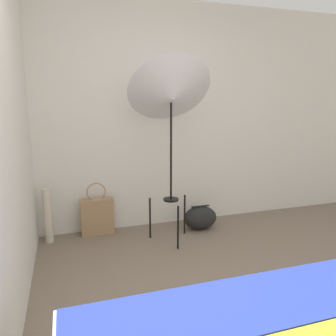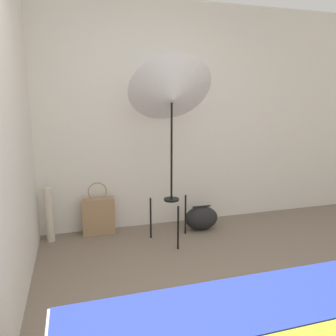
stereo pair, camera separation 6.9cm
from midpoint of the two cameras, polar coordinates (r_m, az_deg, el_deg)
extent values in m
cube|color=silver|center=(3.84, -3.46, 8.72)|extent=(8.00, 0.05, 2.60)
cube|color=silver|center=(2.46, -25.76, 5.87)|extent=(0.05, 8.00, 2.60)
cube|color=#283DAD|center=(1.87, 12.34, -22.64)|extent=(1.81, 0.47, 0.04)
cylinder|color=black|center=(3.38, 2.36, -10.37)|extent=(0.02, 0.02, 0.46)
cylinder|color=black|center=(3.64, -2.49, -8.71)|extent=(0.02, 0.02, 0.46)
cylinder|color=black|center=(3.75, 3.59, -8.09)|extent=(0.02, 0.02, 0.46)
cylinder|color=black|center=(3.51, 1.16, -5.51)|extent=(0.16, 0.16, 0.02)
cylinder|color=black|center=(3.39, 1.20, 3.38)|extent=(0.02, 0.02, 1.10)
cone|color=silver|center=(3.35, 1.24, 12.69)|extent=(0.87, 0.71, 0.74)
cube|color=#9E7A56|center=(3.82, -11.51, -8.25)|extent=(0.36, 0.11, 0.42)
torus|color=#9E7A56|center=(3.73, -11.69, -4.05)|extent=(0.21, 0.01, 0.21)
ellipsoid|color=black|center=(3.93, 6.32, -8.64)|extent=(0.40, 0.27, 0.27)
cube|color=black|center=(3.88, 6.36, -6.68)|extent=(0.22, 0.04, 0.01)
cylinder|color=beige|center=(3.75, -19.48, -7.67)|extent=(0.09, 0.09, 0.60)
camera|label=1|loc=(0.03, -89.38, 0.13)|focal=35.00mm
camera|label=2|loc=(0.03, 90.62, -0.13)|focal=35.00mm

